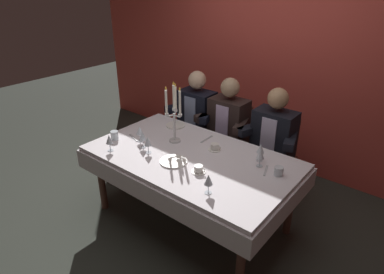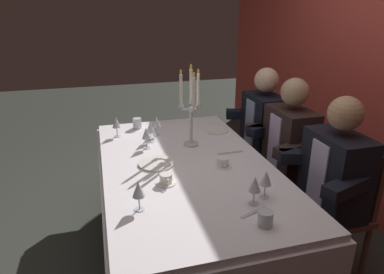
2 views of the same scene
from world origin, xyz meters
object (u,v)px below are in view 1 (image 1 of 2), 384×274
at_px(dinner_plate_1, 176,125).
at_px(wine_glass_6, 143,136).
at_px(dining_table, 191,166).
at_px(wine_glass_2, 148,142).
at_px(coffee_cup_0, 215,147).
at_px(wine_glass_1, 208,180).
at_px(seated_diner_0, 197,112).
at_px(candelabra, 174,116).
at_px(wine_glass_5, 109,140).
at_px(wine_glass_3, 140,131).
at_px(wine_glass_4, 261,155).
at_px(water_tumbler_1, 114,135).
at_px(water_tumbler_0, 279,171).
at_px(dinner_plate_0, 174,161).
at_px(wine_glass_0, 261,149).
at_px(seated_diner_2, 274,135).
at_px(coffee_cup_1, 199,169).
at_px(seated_diner_1, 229,121).

height_order(dinner_plate_1, wine_glass_6, wine_glass_6).
xyz_separation_m(dining_table, wine_glass_6, (-0.45, -0.17, 0.23)).
distance_m(wine_glass_2, coffee_cup_0, 0.63).
relative_size(wine_glass_1, seated_diner_0, 0.13).
height_order(candelabra, wine_glass_5, candelabra).
relative_size(wine_glass_3, wine_glass_4, 1.00).
distance_m(dining_table, dinner_plate_1, 0.69).
distance_m(wine_glass_4, water_tumbler_1, 1.46).
relative_size(water_tumbler_0, seated_diner_0, 0.06).
relative_size(dinner_plate_1, wine_glass_1, 1.27).
xyz_separation_m(candelabra, dinner_plate_0, (0.26, -0.31, -0.27)).
bearing_deg(dinner_plate_0, wine_glass_2, -175.95).
bearing_deg(wine_glass_0, dinner_plate_0, -138.87).
bearing_deg(wine_glass_3, water_tumbler_1, -150.49).
bearing_deg(dinner_plate_1, seated_diner_2, 27.31).
bearing_deg(candelabra, wine_glass_3, -141.54).
bearing_deg(wine_glass_6, seated_diner_2, 51.23).
distance_m(wine_glass_6, coffee_cup_1, 0.70).
bearing_deg(candelabra, wine_glass_6, -118.55).
relative_size(dining_table, seated_diner_1, 1.56).
bearing_deg(water_tumbler_0, wine_glass_5, -156.94).
xyz_separation_m(wine_glass_2, coffee_cup_0, (0.44, 0.44, -0.09)).
xyz_separation_m(dinner_plate_1, seated_diner_2, (0.94, 0.48, -0.01)).
xyz_separation_m(candelabra, seated_diner_2, (0.69, 0.77, -0.28)).
height_order(candelabra, wine_glass_6, candelabra).
height_order(wine_glass_0, wine_glass_3, same).
relative_size(candelabra, wine_glass_4, 3.73).
distance_m(wine_glass_1, coffee_cup_0, 0.71).
distance_m(dinner_plate_0, water_tumbler_0, 0.90).
xyz_separation_m(wine_glass_0, wine_glass_1, (-0.06, -0.68, -0.00)).
xyz_separation_m(dinner_plate_0, wine_glass_3, (-0.53, 0.10, 0.11)).
bearing_deg(seated_diner_1, seated_diner_2, 0.00).
bearing_deg(wine_glass_0, wine_glass_6, -154.43).
distance_m(dinner_plate_0, wine_glass_1, 0.56).
distance_m(water_tumbler_0, seated_diner_0, 1.56).
distance_m(dinner_plate_1, water_tumbler_1, 0.68).
height_order(wine_glass_0, seated_diner_0, seated_diner_0).
distance_m(dinner_plate_1, seated_diner_0, 0.49).
bearing_deg(coffee_cup_0, dining_table, -115.99).
bearing_deg(coffee_cup_0, dinner_plate_0, -109.47).
bearing_deg(wine_glass_3, coffee_cup_1, -6.34).
relative_size(dinner_plate_1, coffee_cup_1, 1.58).
xyz_separation_m(dinner_plate_1, coffee_cup_1, (0.78, -0.59, 0.02)).
xyz_separation_m(dinner_plate_1, wine_glass_4, (1.13, -0.18, 0.11)).
bearing_deg(dinner_plate_0, wine_glass_5, -160.30).
relative_size(dining_table, candelabra, 3.17).
bearing_deg(wine_glass_2, coffee_cup_1, 2.97).
bearing_deg(wine_glass_4, dinner_plate_0, -146.34).
height_order(water_tumbler_0, coffee_cup_1, water_tumbler_0).
height_order(candelabra, wine_glass_0, candelabra).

